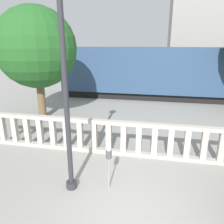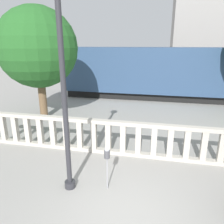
# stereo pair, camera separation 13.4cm
# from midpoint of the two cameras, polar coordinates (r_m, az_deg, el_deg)

# --- Properties ---
(ground_plane) EXTENTS (160.00, 160.00, 0.00)m
(ground_plane) POSITION_cam_midpoint_polar(r_m,az_deg,el_deg) (5.94, 4.02, -25.63)
(ground_plane) COLOR gray
(balustrade) EXTENTS (12.49, 0.24, 1.34)m
(balustrade) POSITION_cam_midpoint_polar(r_m,az_deg,el_deg) (8.16, 7.37, -7.20)
(balustrade) COLOR #BCB5A8
(balustrade) RESTS_ON ground
(lamppost) EXTENTS (0.41, 0.41, 5.56)m
(lamppost) POSITION_cam_midpoint_polar(r_m,az_deg,el_deg) (5.64, -12.16, 10.57)
(lamppost) COLOR #2D2D33
(lamppost) RESTS_ON ground
(parking_meter) EXTENTS (0.17, 0.17, 1.33)m
(parking_meter) POSITION_cam_midpoint_polar(r_m,az_deg,el_deg) (6.21, -0.67, -11.39)
(parking_meter) COLOR #99999E
(parking_meter) RESTS_ON ground
(train_near) EXTENTS (20.97, 3.09, 4.38)m
(train_near) POSITION_cam_midpoint_polar(r_m,az_deg,el_deg) (17.50, 24.09, 9.20)
(train_near) COLOR black
(train_near) RESTS_ON ground
(building_block) EXTENTS (10.17, 8.04, 15.76)m
(building_block) POSITION_cam_midpoint_polar(r_m,az_deg,el_deg) (29.21, 26.89, 23.30)
(building_block) COLOR gray
(building_block) RESTS_ON ground
(tree_left) EXTENTS (4.17, 4.17, 5.93)m
(tree_left) POSITION_cam_midpoint_polar(r_m,az_deg,el_deg) (12.43, -18.52, 15.57)
(tree_left) COLOR brown
(tree_left) RESTS_ON ground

